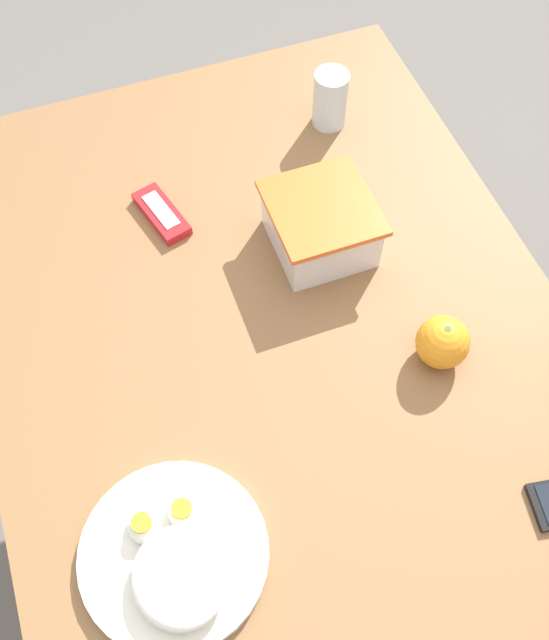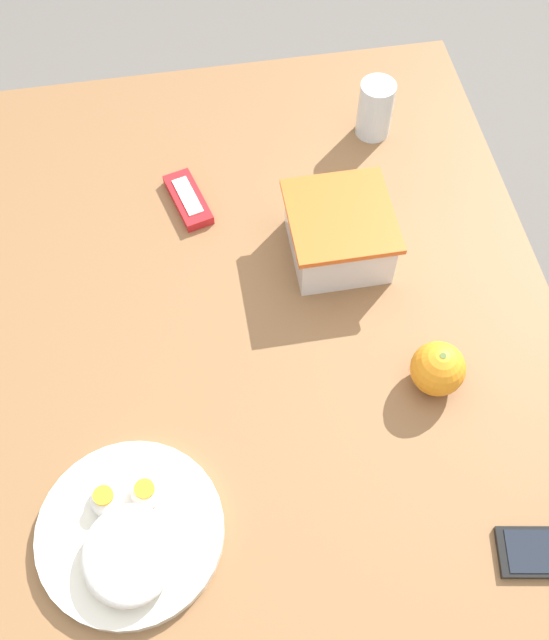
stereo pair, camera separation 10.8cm
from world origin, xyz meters
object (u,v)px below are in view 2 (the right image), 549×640
Objects in this scene: orange_fruit at (438,369)px; candy_bar at (188,199)px; rice_plate at (130,537)px; drinking_glass at (375,109)px; food_container at (339,235)px.

orange_fruit is 0.53m from candy_bar.
orange_fruit is at bearing 38.71° from candy_bar.
rice_plate reaches higher than candy_bar.
rice_plate is at bearing -70.52° from orange_fruit.
orange_fruit is 0.53m from drinking_glass.
orange_fruit is (0.27, 0.09, -0.00)m from food_container.
rice_plate is 1.92× the size of candy_bar.
food_container is 0.68× the size of rice_plate.
food_container is at bearing -25.29° from drinking_glass.
rice_plate is 0.86m from drinking_glass.
drinking_glass is at bearing 144.16° from rice_plate.
candy_bar is at bearing -72.18° from drinking_glass.
candy_bar is at bearing -121.85° from food_container.
drinking_glass reaches higher than candy_bar.
food_container reaches higher than candy_bar.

